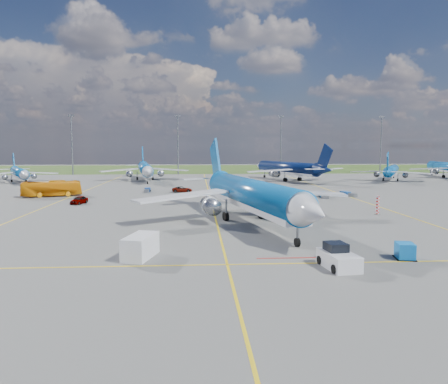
{
  "coord_description": "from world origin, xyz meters",
  "views": [
    {
      "loc": [
        -2.74,
        -59.31,
        10.94
      ],
      "look_at": [
        1.31,
        6.03,
        4.0
      ],
      "focal_mm": 35.0,
      "sensor_mm": 36.0,
      "label": 1
    }
  ],
  "objects": [
    {
      "name": "bg_jet_nw",
      "position": [
        -55.68,
        74.12,
        0.0
      ],
      "size": [
        36.53,
        39.69,
        8.38
      ],
      "primitive_type": null,
      "rotation": [
        0.0,
        0.0,
        0.49
      ],
      "color": "#0B5CA7",
      "rests_on": "ground"
    },
    {
      "name": "warning_post",
      "position": [
        26.0,
        8.0,
        1.5
      ],
      "size": [
        0.5,
        0.5,
        3.0
      ],
      "primitive_type": "cylinder",
      "color": "red",
      "rests_on": "ground"
    },
    {
      "name": "baggage_tug_c",
      "position": [
        -14.61,
        44.86,
        0.44
      ],
      "size": [
        1.23,
        4.21,
        0.94
      ],
      "rotation": [
        0.0,
        0.0,
        -0.01
      ],
      "color": "navy",
      "rests_on": "ground"
    },
    {
      "name": "service_car_b",
      "position": [
        -6.28,
        43.84,
        0.67
      ],
      "size": [
        4.99,
        2.68,
        1.33
      ],
      "primitive_type": "imported",
      "rotation": [
        0.0,
        0.0,
        1.67
      ],
      "color": "#999999",
      "rests_on": "ground"
    },
    {
      "name": "service_car_c",
      "position": [
        8.24,
        34.73,
        0.62
      ],
      "size": [
        3.77,
        4.52,
        1.24
      ],
      "primitive_type": "imported",
      "rotation": [
        0.0,
        0.0,
        -0.57
      ],
      "color": "#999999",
      "rests_on": "ground"
    },
    {
      "name": "baggage_tug_w",
      "position": [
        30.03,
        33.15,
        0.46
      ],
      "size": [
        2.76,
        4.5,
        0.99
      ],
      "rotation": [
        0.0,
        0.0,
        0.39
      ],
      "color": "#194D99",
      "rests_on": "ground"
    },
    {
      "name": "bg_jet_ene",
      "position": [
        84.55,
        87.58,
        0.0
      ],
      "size": [
        33.55,
        41.53,
        10.04
      ],
      "primitive_type": null,
      "rotation": [
        0.0,
        0.0,
        3.02
      ],
      "color": "#0B5CA7",
      "rests_on": "ground"
    },
    {
      "name": "taxiway_lines",
      "position": [
        0.17,
        27.7,
        0.01
      ],
      "size": [
        60.25,
        160.0,
        0.02
      ],
      "color": "yellow",
      "rests_on": "ground"
    },
    {
      "name": "apron_bus",
      "position": [
        -34.26,
        36.77,
        1.73
      ],
      "size": [
        12.68,
        6.83,
        3.46
      ],
      "primitive_type": "imported",
      "rotation": [
        0.0,
        0.0,
        1.91
      ],
      "color": "orange",
      "rests_on": "ground"
    },
    {
      "name": "service_van",
      "position": [
        -8.34,
        -16.87,
        1.11
      ],
      "size": [
        3.35,
        5.41,
        2.21
      ],
      "primitive_type": "cube",
      "rotation": [
        0.0,
        0.0,
        -0.24
      ],
      "color": "white",
      "rests_on": "ground"
    },
    {
      "name": "baggage_tug_e",
      "position": [
        24.08,
        31.21,
        0.52
      ],
      "size": [
        1.79,
        5.09,
        1.12
      ],
      "rotation": [
        0.0,
        0.0,
        -0.1
      ],
      "color": "#1A589C",
      "rests_on": "ground"
    },
    {
      "name": "bg_jet_n",
      "position": [
        25.84,
        77.03,
        0.0
      ],
      "size": [
        46.21,
        51.97,
        11.25
      ],
      "primitive_type": null,
      "rotation": [
        0.0,
        0.0,
        3.52
      ],
      "color": "#071742",
      "rests_on": "ground"
    },
    {
      "name": "uld_container",
      "position": [
        17.38,
        -18.98,
        0.78
      ],
      "size": [
        1.89,
        2.2,
        1.57
      ],
      "primitive_type": "cube",
      "rotation": [
        0.0,
        0.0,
        -0.18
      ],
      "color": "blue",
      "rests_on": "ground"
    },
    {
      "name": "ground",
      "position": [
        0.0,
        0.0,
        0.0
      ],
      "size": [
        400.0,
        400.0,
        0.0
      ],
      "primitive_type": "plane",
      "color": "#525250",
      "rests_on": "ground"
    },
    {
      "name": "bg_jet_ne",
      "position": [
        58.75,
        75.12,
        0.0
      ],
      "size": [
        39.18,
        42.42,
        8.94
      ],
      "primitive_type": null,
      "rotation": [
        0.0,
        0.0,
        2.64
      ],
      "color": "#0B5CA7",
      "rests_on": "ground"
    },
    {
      "name": "bg_jet_nnw",
      "position": [
        -19.09,
        79.68,
        0.0
      ],
      "size": [
        36.15,
        43.89,
        10.34
      ],
      "primitive_type": null,
      "rotation": [
        0.0,
        0.0,
        0.16
      ],
      "color": "#0B5CA7",
      "rests_on": "ground"
    },
    {
      "name": "floodlight_masts",
      "position": [
        10.0,
        110.0,
        12.56
      ],
      "size": [
        202.2,
        0.5,
        22.7
      ],
      "color": "slate",
      "rests_on": "ground"
    },
    {
      "name": "service_car_a",
      "position": [
        -25.03,
        23.96,
        0.75
      ],
      "size": [
        2.85,
        4.72,
        1.5
      ],
      "primitive_type": "imported",
      "rotation": [
        0.0,
        0.0,
        -0.26
      ],
      "color": "#999999",
      "rests_on": "ground"
    },
    {
      "name": "main_airliner",
      "position": [
        4.85,
        1.62,
        0.0
      ],
      "size": [
        43.85,
        52.19,
        12.0
      ],
      "primitive_type": null,
      "rotation": [
        0.0,
        0.0,
        0.21
      ],
      "color": "#0B5CA7",
      "rests_on": "ground"
    },
    {
      "name": "grass_strip",
      "position": [
        0.0,
        150.0,
        0.0
      ],
      "size": [
        400.0,
        80.0,
        0.01
      ],
      "primitive_type": "cube",
      "color": "#2D4719",
      "rests_on": "ground"
    },
    {
      "name": "pushback_tug",
      "position": [
        9.9,
        -21.59,
        0.88
      ],
      "size": [
        3.0,
        6.55,
        2.18
      ],
      "rotation": [
        0.0,
        0.0,
        0.14
      ],
      "color": "silver",
      "rests_on": "ground"
    }
  ]
}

